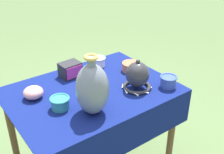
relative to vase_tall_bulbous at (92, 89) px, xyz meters
The scene contains 9 objects.
display_table 0.32m from the vase_tall_bulbous, 58.42° to the left, with size 0.99×0.72×0.77m.
vase_tall_bulbous is the anchor object (origin of this frame).
vase_dome_bell 0.36m from the vase_tall_bulbous, ahead, with size 0.18×0.18×0.20m.
mosaic_tile_box 0.45m from the vase_tall_bulbous, 76.58° to the left, with size 0.14×0.11×0.09m.
cup_wide_porcelain 0.57m from the vase_tall_bulbous, 52.89° to the left, with size 0.10×0.10×0.07m.
cup_wide_cobalt 0.53m from the vase_tall_bulbous, ahead, with size 0.11×0.11×0.07m.
bowl_shallow_rose 0.39m from the vase_tall_bulbous, 121.73° to the left, with size 0.11×0.11×0.07m, color #D19399.
cup_wide_teal 0.21m from the vase_tall_bulbous, 132.29° to the left, with size 0.11×0.11×0.07m.
pot_squat_terracotta 0.55m from the vase_tall_bulbous, 28.49° to the left, with size 0.12×0.12×0.06m, color #BC6642.
Camera 1 is at (-0.76, -1.25, 1.64)m, focal length 45.00 mm.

